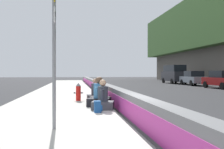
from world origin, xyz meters
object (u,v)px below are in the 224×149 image
at_px(seated_person_far, 95,94).
at_px(parked_car_fourth, 222,80).
at_px(route_sign_post, 54,45).
at_px(backpack, 98,107).
at_px(fire_hydrant, 78,92).
at_px(parked_car_midline, 193,78).
at_px(parked_car_far, 174,74).
at_px(seated_person_rear, 100,95).
at_px(seated_person_middle, 99,97).
at_px(seated_person_foreground, 103,100).

bearing_deg(seated_person_far, parked_car_fourth, -51.97).
bearing_deg(route_sign_post, backpack, -27.55).
distance_m(backpack, parked_car_fourth, 19.17).
relative_size(fire_hydrant, parked_car_midline, 0.19).
height_order(route_sign_post, parked_car_far, route_sign_post).
bearing_deg(parked_car_far, seated_person_rear, 151.28).
xyz_separation_m(fire_hydrant, seated_person_rear, (-1.31, -0.93, -0.07)).
bearing_deg(parked_car_fourth, route_sign_post, 138.73).
relative_size(seated_person_rear, parked_car_far, 0.23).
bearing_deg(parked_car_midline, route_sign_post, 147.39).
distance_m(fire_hydrant, parked_car_far, 25.94).
xyz_separation_m(seated_person_middle, backpack, (-1.69, 0.19, -0.18)).
bearing_deg(seated_person_far, parked_car_midline, -38.43).
bearing_deg(parked_car_fourth, parked_car_midline, -1.74).
bearing_deg(fire_hydrant, seated_person_middle, -160.32).
xyz_separation_m(seated_person_middle, seated_person_far, (2.17, -0.03, -0.04)).
relative_size(fire_hydrant, parked_car_far, 0.17).
xyz_separation_m(seated_person_foreground, seated_person_rear, (1.86, -0.07, 0.02)).
bearing_deg(parked_car_midline, seated_person_middle, 144.89).
bearing_deg(seated_person_far, route_sign_post, 166.49).
distance_m(route_sign_post, fire_hydrant, 6.64).
relative_size(seated_person_foreground, seated_person_far, 1.03).
relative_size(route_sign_post, seated_person_rear, 3.01).
xyz_separation_m(seated_person_foreground, seated_person_middle, (0.96, 0.07, 0.03)).
bearing_deg(seated_person_foreground, route_sign_post, 154.15).
bearing_deg(parked_car_far, seated_person_foreground, 152.97).
height_order(fire_hydrant, backpack, fire_hydrant).
bearing_deg(seated_person_far, seated_person_foreground, -179.35).
bearing_deg(seated_person_far, parked_car_far, -30.28).
distance_m(route_sign_post, seated_person_middle, 4.75).
bearing_deg(parked_car_midline, seated_person_far, 141.57).
relative_size(route_sign_post, seated_person_middle, 2.98).
bearing_deg(seated_person_rear, parked_car_far, -28.72).
distance_m(seated_person_middle, parked_car_far, 27.47).
distance_m(seated_person_foreground, backpack, 0.79).
bearing_deg(seated_person_far, seated_person_rear, -175.40).
height_order(parked_car_midline, parked_car_far, parked_car_far).
distance_m(route_sign_post, seated_person_foreground, 3.97).
distance_m(fire_hydrant, backpack, 3.96).
relative_size(seated_person_middle, backpack, 3.02).
bearing_deg(seated_person_far, fire_hydrant, 86.64).
height_order(seated_person_far, backpack, seated_person_far).
xyz_separation_m(seated_person_middle, parked_car_far, (24.23, -12.92, 0.84)).
bearing_deg(seated_person_foreground, parked_car_midline, -33.63).
distance_m(backpack, parked_car_midline, 24.35).
height_order(seated_person_foreground, parked_car_far, parked_car_far).
relative_size(backpack, parked_car_far, 0.08).
bearing_deg(fire_hydrant, seated_person_rear, -144.86).
height_order(fire_hydrant, seated_person_foreground, seated_person_foreground).
distance_m(seated_person_far, parked_car_fourth, 16.39).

